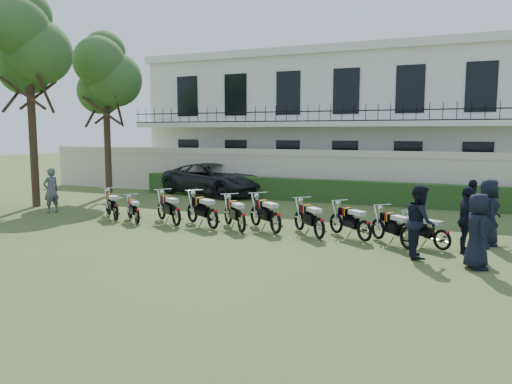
# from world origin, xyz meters

# --- Properties ---
(ground) EXTENTS (100.00, 100.00, 0.00)m
(ground) POSITION_xyz_m (0.00, 0.00, 0.00)
(ground) COLOR #405421
(ground) RESTS_ON ground
(perimeter_wall) EXTENTS (30.00, 0.35, 2.30)m
(perimeter_wall) POSITION_xyz_m (0.00, 8.00, 1.17)
(perimeter_wall) COLOR beige
(perimeter_wall) RESTS_ON ground
(hedge) EXTENTS (18.00, 0.60, 1.00)m
(hedge) POSITION_xyz_m (1.00, 7.20, 0.50)
(hedge) COLOR #1C4318
(hedge) RESTS_ON ground
(building) EXTENTS (20.40, 9.60, 7.40)m
(building) POSITION_xyz_m (0.00, 13.96, 3.71)
(building) COLOR silver
(building) RESTS_ON ground
(tree_west_mid) EXTENTS (3.40, 3.20, 8.82)m
(tree_west_mid) POSITION_xyz_m (-9.46, 1.00, 6.67)
(tree_west_mid) COLOR #473323
(tree_west_mid) RESTS_ON ground
(tree_west_near) EXTENTS (3.40, 3.20, 7.90)m
(tree_west_near) POSITION_xyz_m (-8.96, 5.00, 5.89)
(tree_west_near) COLOR #473323
(tree_west_near) RESTS_ON ground
(motorcycle_0) EXTENTS (1.57, 1.29, 1.06)m
(motorcycle_0) POSITION_xyz_m (-4.08, -0.49, 0.49)
(motorcycle_0) COLOR black
(motorcycle_0) RESTS_ON ground
(motorcycle_1) EXTENTS (1.35, 1.16, 0.92)m
(motorcycle_1) POSITION_xyz_m (-2.99, -0.71, 0.43)
(motorcycle_1) COLOR black
(motorcycle_1) RESTS_ON ground
(motorcycle_2) EXTENTS (1.73, 1.28, 1.12)m
(motorcycle_2) POSITION_xyz_m (-1.55, -0.52, 0.52)
(motorcycle_2) COLOR black
(motorcycle_2) RESTS_ON ground
(motorcycle_3) EXTENTS (1.85, 1.23, 1.16)m
(motorcycle_3) POSITION_xyz_m (-0.18, -0.52, 0.53)
(motorcycle_3) COLOR black
(motorcycle_3) RESTS_ON ground
(motorcycle_4) EXTENTS (1.47, 1.48, 1.09)m
(motorcycle_4) POSITION_xyz_m (0.87, -0.57, 0.50)
(motorcycle_4) COLOR black
(motorcycle_4) RESTS_ON ground
(motorcycle_5) EXTENTS (1.66, 1.45, 1.15)m
(motorcycle_5) POSITION_xyz_m (1.93, -0.36, 0.53)
(motorcycle_5) COLOR black
(motorcycle_5) RESTS_ON ground
(motorcycle_6) EXTENTS (1.46, 1.52, 1.09)m
(motorcycle_6) POSITION_xyz_m (3.36, -0.53, 0.51)
(motorcycle_6) COLOR black
(motorcycle_6) RESTS_ON ground
(motorcycle_7) EXTENTS (1.58, 1.30, 1.06)m
(motorcycle_7) POSITION_xyz_m (4.64, -0.34, 0.49)
(motorcycle_7) COLOR black
(motorcycle_7) RESTS_ON ground
(motorcycle_8) EXTENTS (1.45, 1.42, 1.05)m
(motorcycle_8) POSITION_xyz_m (5.88, -0.78, 0.49)
(motorcycle_8) COLOR black
(motorcycle_8) RESTS_ON ground
(motorcycle_9) EXTENTS (1.51, 1.04, 0.96)m
(motorcycle_9) POSITION_xyz_m (6.73, -0.56, 0.44)
(motorcycle_9) COLOR black
(motorcycle_9) RESTS_ON ground
(suv) EXTENTS (6.15, 4.00, 1.57)m
(suv) POSITION_xyz_m (-4.48, 7.48, 0.79)
(suv) COLOR black
(suv) RESTS_ON ground
(inspector) EXTENTS (0.54, 0.71, 1.75)m
(inspector) POSITION_xyz_m (-7.58, -0.01, 0.87)
(inspector) COLOR slate
(inspector) RESTS_ON ground
(officer_0) EXTENTS (0.81, 0.99, 1.75)m
(officer_0) POSITION_xyz_m (7.55, -2.03, 0.88)
(officer_0) COLOR black
(officer_0) RESTS_ON ground
(officer_1) EXTENTS (0.89, 1.04, 1.84)m
(officer_1) POSITION_xyz_m (6.24, -1.49, 0.92)
(officer_1) COLOR black
(officer_1) RESTS_ON ground
(officer_2) EXTENTS (0.51, 1.06, 1.75)m
(officer_2) POSITION_xyz_m (7.29, -0.56, 0.87)
(officer_2) COLOR black
(officer_2) RESTS_ON ground
(officer_3) EXTENTS (0.79, 1.02, 1.85)m
(officer_3) POSITION_xyz_m (7.82, 0.71, 0.93)
(officer_3) COLOR black
(officer_3) RESTS_ON ground
(officer_4) EXTENTS (0.86, 0.99, 1.73)m
(officer_4) POSITION_xyz_m (7.88, 1.27, 0.86)
(officer_4) COLOR black
(officer_4) RESTS_ON ground
(officer_5) EXTENTS (0.54, 1.01, 1.64)m
(officer_5) POSITION_xyz_m (7.39, 2.71, 0.82)
(officer_5) COLOR black
(officer_5) RESTS_ON ground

